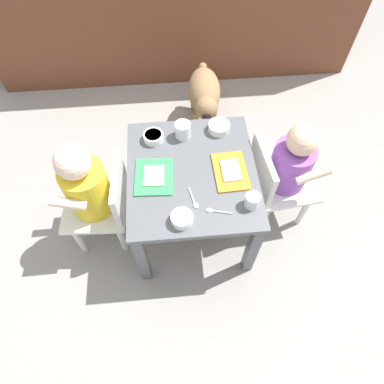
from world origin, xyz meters
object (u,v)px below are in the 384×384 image
Objects in this scene: water_cup_right at (183,131)px; dining_table at (192,182)px; dog at (204,94)px; spoon_by_left_tray at (216,211)px; seated_child_right at (288,166)px; water_cup_left at (252,201)px; food_tray_right at (230,171)px; cereal_bowl_left_side at (153,137)px; veggie_bowl_near at (219,127)px; spoon_by_right_tray at (193,200)px; cereal_bowl_right_side at (182,219)px; seated_child_left at (89,188)px; food_tray_left at (154,177)px.

dining_table is at bearing -83.61° from water_cup_right.
spoon_by_left_tray is (-0.06, -0.89, 0.21)m from dog.
seated_child_right is 0.32m from water_cup_left.
dog is at bearing 79.15° from dining_table.
seated_child_right is at bearing -65.85° from dog.
food_tray_right is 2.77× the size of water_cup_right.
dining_table is at bearing -51.25° from cereal_bowl_left_side.
spoon_by_right_tray is at bearing -112.50° from veggie_bowl_near.
seated_child_right reaches higher than cereal_bowl_right_side.
dining_table is 0.43m from seated_child_left.
cereal_bowl_right_side is at bearing -151.57° from seated_child_right.
food_tray_left is 1.90× the size of spoon_by_right_tray.
spoon_by_right_tray is at bearing -93.12° from dining_table.
seated_child_left is 0.54m from spoon_by_left_tray.
seated_child_right is 7.32× the size of cereal_bowl_right_side.
water_cup_right is 0.87× the size of cereal_bowl_right_side.
water_cup_left is (0.06, -0.16, 0.02)m from food_tray_right.
dog is (-0.29, 0.66, -0.15)m from seated_child_right.
seated_child_right is at bearing 28.43° from cereal_bowl_right_side.
food_tray_right reaches higher than spoon_by_left_tray.
food_tray_right is 0.30m from cereal_bowl_right_side.
seated_child_right reaches higher than cereal_bowl_left_side.
spoon_by_left_tray is at bearing -146.58° from seated_child_right.
seated_child_left reaches higher than water_cup_right.
spoon_by_right_tray is at bearing 59.90° from cereal_bowl_right_side.
dining_table is 6.18× the size of veggie_bowl_near.
cereal_bowl_right_side is at bearing -120.10° from spoon_by_right_tray.
seated_child_left is 7.35× the size of cereal_bowl_left_side.
cereal_bowl_right_side reaches higher than dog.
cereal_bowl_right_side is at bearing -167.39° from spoon_by_left_tray.
seated_child_left reaches higher than spoon_by_right_tray.
seated_child_right is at bearing -32.09° from veggie_bowl_near.
cereal_bowl_right_side is 0.48m from veggie_bowl_near.
dining_table is at bearing 140.61° from water_cup_left.
dog is at bearing 60.61° from cereal_bowl_left_side.
water_cup_right reaches higher than food_tray_left.
dining_table is 2.91× the size of food_tray_right.
seated_child_right is 0.59m from food_tray_left.
food_tray_left is at bearing -0.52° from seated_child_left.
water_cup_right reaches higher than water_cup_left.
spoon_by_right_tray is at bearing 145.17° from spoon_by_left_tray.
seated_child_right is 6.45× the size of veggie_bowl_near.
veggie_bowl_near is at bearing 94.19° from food_tray_right.
water_cup_left is at bearing 10.01° from cereal_bowl_right_side.
seated_child_right is 0.43m from spoon_by_left_tray.
water_cup_right is at bearing 103.78° from spoon_by_left_tray.
water_cup_left is at bearing -70.65° from food_tray_right.
veggie_bowl_near is (0.14, 0.22, 0.10)m from dining_table.
dog is 4.52× the size of spoon_by_right_tray.
seated_child_right is at bearing 11.02° from food_tray_right.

